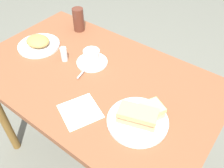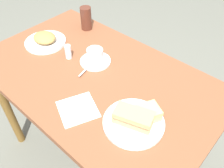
# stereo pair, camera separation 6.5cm
# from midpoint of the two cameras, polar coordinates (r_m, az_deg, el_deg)

# --- Properties ---
(ground_plane) EXTENTS (6.00, 6.00, 0.00)m
(ground_plane) POSITION_cam_midpoint_polar(r_m,az_deg,el_deg) (1.75, -4.10, -16.90)
(ground_plane) COLOR slate
(dining_table) EXTENTS (1.19, 0.72, 0.76)m
(dining_table) POSITION_cam_midpoint_polar(r_m,az_deg,el_deg) (1.21, -5.66, -1.41)
(dining_table) COLOR brown
(dining_table) RESTS_ON ground_plane
(sandwich_plate) EXTENTS (0.24, 0.24, 0.01)m
(sandwich_plate) POSITION_cam_midpoint_polar(r_m,az_deg,el_deg) (0.95, 4.14, -8.81)
(sandwich_plate) COLOR white
(sandwich_plate) RESTS_ON dining_table
(sandwich_front) EXTENTS (0.17, 0.12, 0.05)m
(sandwich_front) POSITION_cam_midpoint_polar(r_m,az_deg,el_deg) (0.92, 4.09, -7.59)
(sandwich_front) COLOR tan
(sandwich_front) RESTS_ON sandwich_plate
(sandwich_back) EXTENTS (0.12, 0.14, 0.05)m
(sandwich_back) POSITION_cam_midpoint_polar(r_m,az_deg,el_deg) (0.94, 6.68, -6.63)
(sandwich_back) COLOR #DAC075
(sandwich_back) RESTS_ON sandwich_plate
(coffee_saucer) EXTENTS (0.16, 0.16, 0.01)m
(coffee_saucer) POSITION_cam_midpoint_polar(r_m,az_deg,el_deg) (1.22, -6.28, 5.15)
(coffee_saucer) COLOR white
(coffee_saucer) RESTS_ON dining_table
(coffee_cup) EXTENTS (0.08, 0.10, 0.07)m
(coffee_cup) POSITION_cam_midpoint_polar(r_m,az_deg,el_deg) (1.19, -6.40, 6.69)
(coffee_cup) COLOR white
(coffee_cup) RESTS_ON coffee_saucer
(spoon) EXTENTS (0.03, 0.10, 0.01)m
(spoon) POSITION_cam_midpoint_polar(r_m,az_deg,el_deg) (1.16, -8.15, 3.31)
(spoon) COLOR silver
(spoon) RESTS_ON coffee_saucer
(side_plate) EXTENTS (0.22, 0.22, 0.01)m
(side_plate) POSITION_cam_midpoint_polar(r_m,az_deg,el_deg) (1.39, -18.42, 8.58)
(side_plate) COLOR white
(side_plate) RESTS_ON dining_table
(side_food_pile) EXTENTS (0.13, 0.11, 0.04)m
(side_food_pile) POSITION_cam_midpoint_polar(r_m,az_deg,el_deg) (1.37, -18.69, 9.56)
(side_food_pile) COLOR #A98546
(side_food_pile) RESTS_ON side_plate
(napkin) EXTENTS (0.20, 0.20, 0.00)m
(napkin) POSITION_cam_midpoint_polar(r_m,az_deg,el_deg) (1.00, -9.44, -6.50)
(napkin) COLOR white
(napkin) RESTS_ON dining_table
(salt_shaker) EXTENTS (0.03, 0.03, 0.08)m
(salt_shaker) POSITION_cam_midpoint_polar(r_m,az_deg,el_deg) (1.24, -12.92, 6.85)
(salt_shaker) COLOR silver
(salt_shaker) RESTS_ON dining_table
(drinking_glass) EXTENTS (0.06, 0.06, 0.14)m
(drinking_glass) POSITION_cam_midpoint_polar(r_m,az_deg,el_deg) (1.45, -9.30, 14.86)
(drinking_glass) COLOR #592C1E
(drinking_glass) RESTS_ON dining_table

